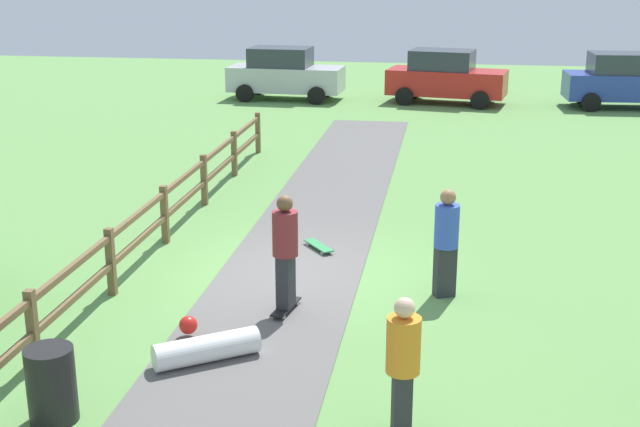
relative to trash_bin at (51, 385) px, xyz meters
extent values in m
plane|color=#60934C|center=(1.80, 5.01, -0.45)|extent=(60.00, 60.00, 0.00)
cube|color=#605E5B|center=(1.80, 5.01, -0.44)|extent=(2.40, 28.00, 0.02)
cube|color=brown|center=(-0.80, 1.15, 0.10)|extent=(0.12, 0.12, 1.10)
cube|color=brown|center=(-0.80, 3.72, 0.10)|extent=(0.12, 0.12, 1.10)
cube|color=brown|center=(-0.80, 6.29, 0.10)|extent=(0.12, 0.12, 1.10)
cube|color=brown|center=(-0.80, 8.86, 0.10)|extent=(0.12, 0.12, 1.10)
cube|color=brown|center=(-0.80, 11.44, 0.10)|extent=(0.12, 0.12, 1.10)
cube|color=brown|center=(-0.80, 14.01, 0.10)|extent=(0.12, 0.12, 1.10)
cube|color=brown|center=(-0.80, 5.01, 0.05)|extent=(0.08, 18.00, 0.09)
cube|color=brown|center=(-0.80, 5.01, 0.50)|extent=(0.08, 18.00, 0.09)
cylinder|color=black|center=(0.00, 0.00, 0.00)|extent=(0.56, 0.56, 0.90)
cube|color=black|center=(2.05, 3.45, -0.36)|extent=(0.34, 0.82, 0.02)
cylinder|color=silver|center=(2.02, 3.74, -0.40)|extent=(0.04, 0.06, 0.06)
cylinder|color=silver|center=(2.17, 3.71, -0.40)|extent=(0.04, 0.06, 0.06)
cylinder|color=silver|center=(1.92, 3.19, -0.40)|extent=(0.04, 0.06, 0.06)
cylinder|color=silver|center=(2.07, 3.16, -0.40)|extent=(0.04, 0.06, 0.06)
cube|color=#2D2D33|center=(2.05, 3.45, 0.06)|extent=(0.25, 0.35, 0.81)
cylinder|color=maroon|center=(2.05, 3.45, 0.80)|extent=(0.44, 0.44, 0.67)
sphere|color=brown|center=(2.05, 3.45, 1.26)|extent=(0.24, 0.24, 0.24)
cylinder|color=white|center=(1.33, 1.67, -0.25)|extent=(1.37, 1.09, 0.36)
sphere|color=red|center=(0.87, 2.35, -0.25)|extent=(0.26, 0.26, 0.26)
cube|color=#338C4C|center=(2.09, 6.31, -0.36)|extent=(0.64, 0.76, 0.02)
cylinder|color=silver|center=(2.32, 6.13, -0.40)|extent=(0.06, 0.07, 0.06)
cylinder|color=silver|center=(2.20, 6.04, -0.40)|extent=(0.06, 0.07, 0.06)
cylinder|color=silver|center=(1.98, 6.58, -0.40)|extent=(0.06, 0.07, 0.06)
cylinder|color=silver|center=(1.86, 6.49, -0.40)|extent=(0.06, 0.07, 0.06)
cube|color=#2D2D33|center=(3.97, 0.32, -0.06)|extent=(0.25, 0.35, 0.77)
cylinder|color=orange|center=(3.97, 0.32, 0.64)|extent=(0.44, 0.44, 0.64)
sphere|color=beige|center=(3.97, 0.32, 1.08)|extent=(0.23, 0.23, 0.23)
cube|color=#2D2D33|center=(4.38, 4.49, -0.04)|extent=(0.37, 0.31, 0.81)
cylinder|color=blue|center=(4.38, 4.49, 0.70)|extent=(0.50, 0.50, 0.68)
sphere|color=#9E704C|center=(4.38, 4.49, 1.16)|extent=(0.24, 0.24, 0.24)
cube|color=#B7B7BC|center=(-1.78, 22.98, 0.32)|extent=(4.28, 1.91, 0.90)
cube|color=#2D333D|center=(-1.98, 22.99, 1.12)|extent=(2.28, 1.67, 0.70)
cylinder|color=black|center=(-0.39, 23.79, -0.13)|extent=(0.65, 0.27, 0.64)
cylinder|color=black|center=(-0.48, 22.03, -0.13)|extent=(0.65, 0.27, 0.64)
cylinder|color=black|center=(-3.08, 23.93, -0.13)|extent=(0.65, 0.27, 0.64)
cylinder|color=black|center=(-3.17, 22.17, -0.13)|extent=(0.65, 0.27, 0.64)
cube|color=#283D99|center=(10.40, 22.98, 0.32)|extent=(4.29, 1.93, 0.90)
cube|color=#2D333D|center=(10.20, 22.97, 1.12)|extent=(2.28, 1.68, 0.70)
cylinder|color=black|center=(9.01, 23.78, -0.13)|extent=(0.65, 0.28, 0.64)
cylinder|color=black|center=(9.10, 22.03, -0.13)|extent=(0.65, 0.28, 0.64)
cube|color=red|center=(4.15, 22.98, 0.32)|extent=(4.43, 2.39, 0.90)
cube|color=#2D333D|center=(3.95, 23.02, 1.12)|extent=(2.43, 1.91, 0.70)
cylinder|color=black|center=(5.63, 23.62, -0.13)|extent=(0.67, 0.35, 0.64)
cylinder|color=black|center=(5.33, 21.88, -0.13)|extent=(0.67, 0.35, 0.64)
cylinder|color=black|center=(2.97, 24.08, -0.13)|extent=(0.67, 0.35, 0.64)
cylinder|color=black|center=(2.67, 22.35, -0.13)|extent=(0.67, 0.35, 0.64)
camera|label=1|loc=(4.37, -8.10, 4.68)|focal=47.63mm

